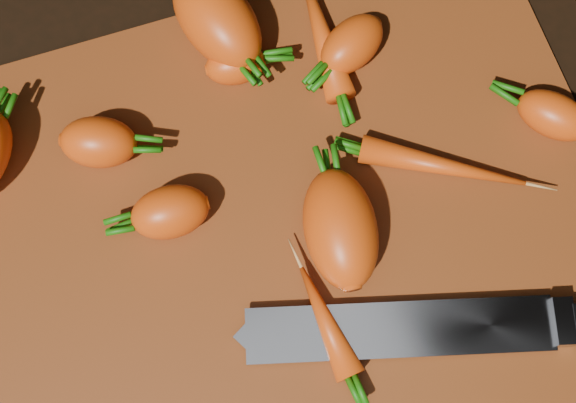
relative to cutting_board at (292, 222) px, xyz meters
name	(u,v)px	position (x,y,z in m)	size (l,w,h in m)	color
ground	(292,226)	(0.00, 0.00, -0.01)	(2.00, 2.00, 0.01)	black
cutting_board	(292,222)	(0.00, 0.00, 0.00)	(0.50, 0.40, 0.01)	#642D0F
carrot_1	(170,212)	(-0.09, 0.03, 0.03)	(0.06, 0.04, 0.04)	#EC4D0D
carrot_2	(217,19)	(-0.01, 0.17, 0.03)	(0.10, 0.06, 0.06)	#EC4D0D
carrot_3	(341,229)	(0.03, -0.02, 0.03)	(0.09, 0.05, 0.05)	#EC4D0D
carrot_4	(352,44)	(0.09, 0.12, 0.03)	(0.06, 0.04, 0.04)	#EC4D0D
carrot_5	(236,65)	(0.00, 0.13, 0.02)	(0.05, 0.03, 0.03)	#EC4D0D
carrot_6	(554,115)	(0.22, 0.01, 0.02)	(0.06, 0.04, 0.04)	#EC4D0D
carrot_7	(321,32)	(0.07, 0.14, 0.02)	(0.12, 0.03, 0.03)	#EC4D0D
carrot_8	(443,166)	(0.12, 0.00, 0.02)	(0.13, 0.02, 0.02)	#EC4D0D
carrot_9	(326,321)	(0.00, -0.08, 0.02)	(0.09, 0.02, 0.02)	#EC4D0D
carrot_10	(99,142)	(-0.12, 0.10, 0.03)	(0.06, 0.04, 0.04)	#EC4D0D
knife	(430,328)	(0.07, -0.11, 0.02)	(0.36, 0.13, 0.02)	gray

